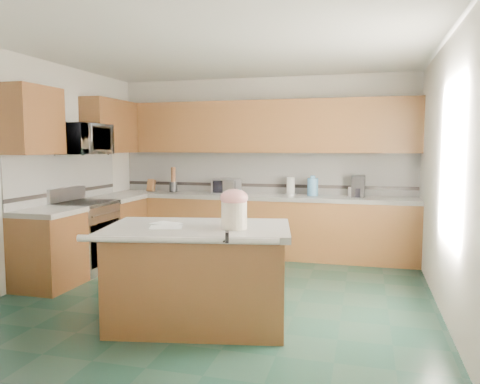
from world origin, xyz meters
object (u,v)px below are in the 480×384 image
(soap_bottle_island, at_px, (239,207))
(knife_block, at_px, (151,186))
(toaster_oven, at_px, (226,186))
(coffee_maker, at_px, (358,186))
(island_top, at_px, (198,229))
(treat_jar, at_px, (234,215))
(island_base, at_px, (199,278))

(soap_bottle_island, height_order, knife_block, soap_bottle_island)
(toaster_oven, xyz_separation_m, coffee_maker, (1.97, 0.03, 0.04))
(coffee_maker, bearing_deg, island_top, -113.62)
(treat_jar, bearing_deg, coffee_maker, 47.03)
(knife_block, relative_size, coffee_maker, 0.62)
(treat_jar, bearing_deg, toaster_oven, 83.69)
(island_base, xyz_separation_m, toaster_oven, (-0.61, 2.91, 0.60))
(treat_jar, bearing_deg, knife_block, 102.67)
(soap_bottle_island, xyz_separation_m, toaster_oven, (-0.95, 2.77, -0.05))
(island_top, height_order, treat_jar, treat_jar)
(knife_block, bearing_deg, island_base, -57.49)
(knife_block, bearing_deg, coffee_maker, 0.29)
(treat_jar, height_order, toaster_oven, treat_jar)
(island_base, distance_m, island_top, 0.46)
(treat_jar, distance_m, coffee_maker, 3.16)
(island_base, bearing_deg, toaster_oven, 90.83)
(island_base, height_order, toaster_oven, toaster_oven)
(island_base, relative_size, coffee_maker, 4.95)
(island_top, bearing_deg, island_base, -100.92)
(island_top, height_order, knife_block, knife_block)
(island_base, relative_size, treat_jar, 6.53)
(coffee_maker, bearing_deg, toaster_oven, -177.82)
(island_base, height_order, soap_bottle_island, soap_bottle_island)
(soap_bottle_island, bearing_deg, toaster_oven, 104.13)
(knife_block, xyz_separation_m, coffee_maker, (3.24, 0.03, 0.06))
(island_base, xyz_separation_m, soap_bottle_island, (0.35, 0.14, 0.66))
(island_base, xyz_separation_m, knife_block, (-1.87, 2.91, 0.59))
(soap_bottle_island, bearing_deg, knife_block, 123.85)
(soap_bottle_island, bearing_deg, coffee_maker, 65.12)
(treat_jar, bearing_deg, island_top, 147.69)
(island_top, xyz_separation_m, toaster_oven, (-0.61, 2.91, 0.14))
(island_top, distance_m, coffee_maker, 3.25)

